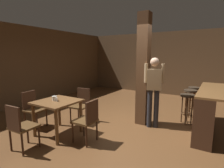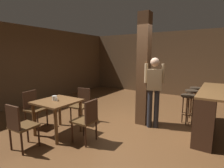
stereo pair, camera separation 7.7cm
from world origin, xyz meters
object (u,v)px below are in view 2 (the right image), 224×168
chair_north (82,103)px  napkin_cup (55,98)px  bar_counter (207,110)px  bar_stool_far (195,93)px  bar_stool_mid (191,97)px  chair_east (87,119)px  dining_table (57,107)px  chair_south (20,125)px  salt_shaker (57,99)px  standing_person (154,88)px  bar_stool_near (188,102)px  chair_west (34,107)px

chair_north → napkin_cup: (-0.02, -0.86, 0.32)m
bar_counter → bar_stool_far: size_ratio=2.84×
bar_stool_mid → bar_counter: bearing=-61.1°
chair_east → bar_stool_mid: size_ratio=1.12×
dining_table → bar_stool_mid: bearing=49.6°
chair_south → bar_counter: 4.01m
chair_east → bar_stool_far: bearing=67.0°
chair_north → bar_stool_far: (2.42, 2.84, 0.05)m
dining_table → bar_counter: bearing=34.3°
chair_north → salt_shaker: chair_north is taller
standing_person → bar_stool_mid: standing_person is taller
bar_stool_mid → standing_person: bearing=-117.5°
bar_stool_far → bar_counter: bearing=-74.9°
standing_person → bar_counter: size_ratio=0.83×
dining_table → salt_shaker: bearing=-45.8°
chair_north → bar_stool_mid: size_ratio=1.12×
chair_east → napkin_cup: 0.95m
chair_north → bar_stool_mid: chair_north is taller
salt_shaker → standing_person: size_ratio=0.05×
dining_table → bar_stool_near: size_ratio=1.11×
chair_west → chair_east: (1.66, 0.08, 0.00)m
bar_counter → bar_stool_mid: bar_counter is taller
dining_table → bar_stool_far: dining_table is taller
chair_north → salt_shaker: size_ratio=10.49×
standing_person → bar_counter: (1.14, 0.45, -0.48)m
bar_stool_mid → napkin_cup: bearing=-131.0°
dining_table → chair_west: size_ratio=0.96×
dining_table → chair_south: chair_south is taller
dining_table → chair_south: size_ratio=0.96×
bar_counter → napkin_cup: bearing=-146.1°
salt_shaker → bar_stool_far: bearing=57.8°
dining_table → bar_stool_far: size_ratio=1.17×
chair_south → chair_north: size_ratio=1.00×
chair_west → bar_stool_far: (3.21, 3.72, 0.05)m
bar_stool_near → bar_stool_far: (-0.01, 1.49, -0.03)m
chair_north → salt_shaker: 0.93m
chair_east → bar_stool_far: (1.55, 3.64, 0.05)m
chair_west → napkin_cup: bearing=2.1°
napkin_cup → bar_stool_mid: size_ratio=0.13×
chair_east → chair_north: (-0.87, 0.80, 0.00)m
chair_south → bar_stool_far: 5.14m
chair_east → bar_stool_far: chair_east is taller
dining_table → standing_person: standing_person is taller
napkin_cup → standing_person: bearing=40.5°
chair_east → standing_person: 1.77m
chair_south → dining_table: bearing=88.4°
chair_east → standing_person: (0.87, 1.45, 0.50)m
bar_stool_mid → chair_north: bearing=-141.1°
chair_east → bar_counter: (2.02, 1.90, 0.01)m
chair_west → chair_east: bearing=2.8°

